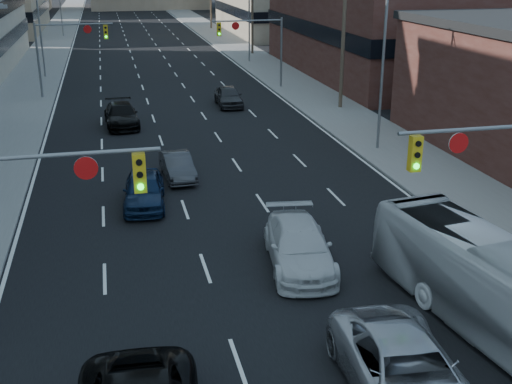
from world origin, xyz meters
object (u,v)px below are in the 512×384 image
at_px(silver_suv, 406,374).
at_px(sedan_blue, 144,190).
at_px(white_van, 299,246).
at_px(transit_bus, 501,291).

bearing_deg(silver_suv, sedan_blue, 113.44).
bearing_deg(silver_suv, white_van, 96.65).
bearing_deg(sedan_blue, transit_bus, -49.26).
relative_size(white_van, sedan_blue, 1.19).
xyz_separation_m(transit_bus, sedan_blue, (-9.58, 13.19, -0.69)).
bearing_deg(white_van, silver_suv, -79.53).
bearing_deg(transit_bus, white_van, 120.09).
xyz_separation_m(white_van, silver_suv, (0.40, -8.05, 0.05)).
bearing_deg(white_van, sedan_blue, 132.19).
bearing_deg(silver_suv, transit_bus, 33.27).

